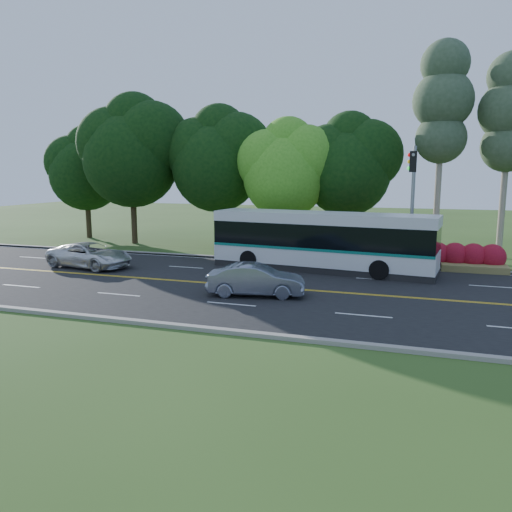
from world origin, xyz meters
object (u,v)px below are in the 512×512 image
(transit_bus, at_px, (322,242))
(suv, at_px, (90,255))
(traffic_signal, at_px, (413,189))
(sedan, at_px, (256,280))

(transit_bus, distance_m, suv, 13.52)
(suv, bearing_deg, traffic_signal, -70.06)
(traffic_signal, relative_size, transit_bus, 0.55)
(transit_bus, height_order, suv, transit_bus)
(traffic_signal, distance_m, transit_bus, 5.66)
(traffic_signal, xyz_separation_m, sedan, (-6.45, -7.16, -3.93))
(transit_bus, xyz_separation_m, sedan, (-1.69, -6.88, -0.91))
(transit_bus, bearing_deg, sedan, -96.75)
(transit_bus, distance_m, sedan, 7.14)
(sedan, distance_m, suv, 11.92)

